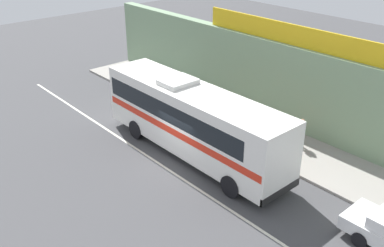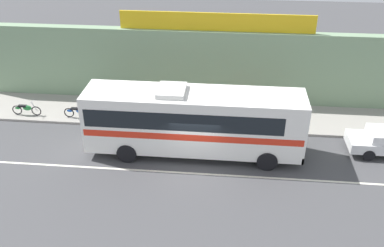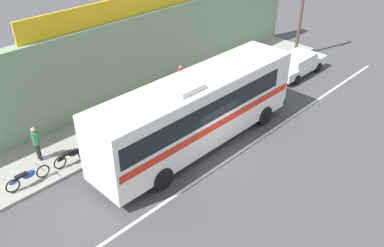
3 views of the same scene
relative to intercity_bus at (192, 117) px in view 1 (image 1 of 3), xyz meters
The scene contains 12 objects.
ground_plane 2.34m from the intercity_bus, 78.34° to the right, with size 70.00×70.00×0.00m, color #444447.
sidewalk_slab 4.58m from the intercity_bus, 86.88° to the left, with size 30.00×3.60×0.14m, color gray.
storefront_facade 6.28m from the intercity_bus, 87.95° to the left, with size 30.00×0.70×4.80m, color gray.
storefront_billboard 7.12m from the intercity_bus, 82.22° to the left, with size 11.87×0.12×1.10m, color gold.
road_center_stripe 2.80m from the intercity_bus, 83.22° to the right, with size 30.00×0.14×0.01m, color silver.
intercity_bus is the anchor object (origin of this frame).
motorcycle_black 5.06m from the intercity_bus, 143.35° to the left, with size 1.96×0.56×0.94m.
motorcycle_purple 11.09m from the intercity_bus, 164.45° to the left, with size 1.85×0.56×0.94m.
motorcycle_green 7.94m from the intercity_bus, 157.97° to the left, with size 1.95×0.56×0.94m.
motorcycle_red 6.05m from the intercity_bus, 149.82° to the left, with size 1.95×0.56×0.94m.
pedestrian_near_shop 5.79m from the intercity_bus, 53.67° to the left, with size 0.30×0.48×1.61m.
pedestrian_far_left 7.42m from the intercity_bus, 144.91° to the left, with size 0.30×0.48×1.73m.
Camera 1 is at (14.22, -11.59, 11.28)m, focal length 40.19 mm.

